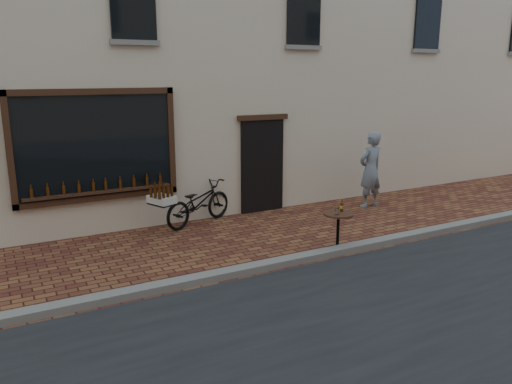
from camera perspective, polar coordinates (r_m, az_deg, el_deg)
name	(u,v)px	position (r m, az deg, el deg)	size (l,w,h in m)	color
ground	(263,274)	(8.39, 0.86, -9.40)	(90.00, 90.00, 0.00)	#4F2119
kerb	(258,267)	(8.53, 0.19, -8.57)	(90.00, 0.25, 0.12)	slate
shop_building	(139,3)	(13.88, -13.19, 20.30)	(28.00, 6.20, 10.00)	beige
cargo_bicycle	(197,202)	(11.02, -6.76, -1.18)	(2.19, 1.35, 1.04)	black
bistro_table	(338,224)	(9.44, 9.38, -3.60)	(0.57, 0.57, 0.98)	black
pedestrian	(370,170)	(12.57, 12.94, 2.49)	(0.69, 0.45, 1.89)	slate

